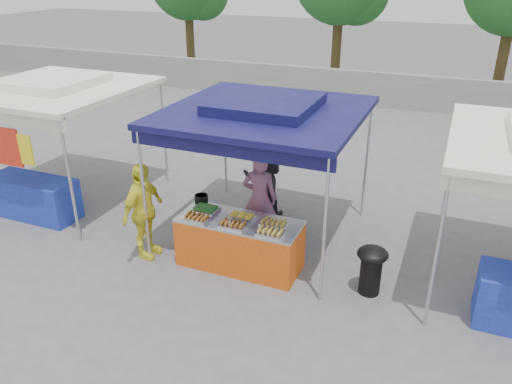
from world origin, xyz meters
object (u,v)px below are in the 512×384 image
at_px(vendor_woman, 260,199).
at_px(helper_man, 263,176).
at_px(vendor_table, 240,243).
at_px(customer_person, 143,211).
at_px(wok_burner, 371,266).
at_px(cooking_pot, 201,199).

distance_m(vendor_woman, helper_man, 1.02).
relative_size(vendor_table, vendor_woman, 1.19).
xyz_separation_m(vendor_woman, customer_person, (-1.60, -1.21, 0.00)).
relative_size(wok_burner, customer_person, 0.47).
distance_m(wok_burner, helper_man, 3.06).
height_order(wok_burner, customer_person, customer_person).
height_order(cooking_pot, vendor_woman, vendor_woman).
distance_m(wok_burner, customer_person, 3.78).
bearing_deg(vendor_woman, customer_person, 27.55).
relative_size(helper_man, customer_person, 0.99).
bearing_deg(customer_person, helper_man, -27.30).
relative_size(wok_burner, vendor_woman, 0.47).
bearing_deg(customer_person, vendor_woman, -49.69).
relative_size(vendor_table, customer_person, 1.19).
xyz_separation_m(wok_burner, helper_man, (-2.46, 1.79, 0.37)).
relative_size(wok_burner, helper_man, 0.47).
relative_size(cooking_pot, helper_man, 0.14).
bearing_deg(wok_burner, vendor_table, 170.99).
bearing_deg(cooking_pot, wok_burner, -5.32).
height_order(helper_man, customer_person, customer_person).
bearing_deg(cooking_pot, vendor_table, -22.14).
bearing_deg(vendor_woman, vendor_table, 81.22).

